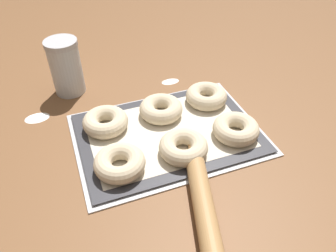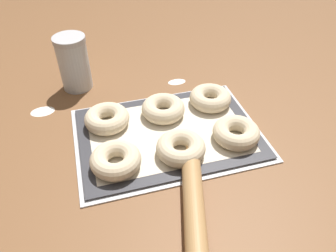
% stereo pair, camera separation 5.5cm
% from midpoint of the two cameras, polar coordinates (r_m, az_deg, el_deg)
% --- Properties ---
extents(ground_plane, '(2.80, 2.80, 0.00)m').
position_cam_midpoint_polar(ground_plane, '(0.91, -2.23, -1.75)').
color(ground_plane, brown).
extents(baking_tray, '(0.50, 0.36, 0.01)m').
position_cam_midpoint_polar(baking_tray, '(0.90, -1.74, -1.45)').
color(baking_tray, silver).
rests_on(baking_tray, ground_plane).
extents(baking_mat, '(0.48, 0.34, 0.00)m').
position_cam_midpoint_polar(baking_mat, '(0.90, -1.75, -1.19)').
color(baking_mat, '#333338').
rests_on(baking_mat, baking_tray).
extents(bagel_front_left, '(0.13, 0.13, 0.04)m').
position_cam_midpoint_polar(bagel_front_left, '(0.80, -10.39, -6.39)').
color(bagel_front_left, beige).
rests_on(bagel_front_left, baking_mat).
extents(bagel_front_center, '(0.13, 0.13, 0.04)m').
position_cam_midpoint_polar(bagel_front_center, '(0.83, 0.80, -3.72)').
color(bagel_front_center, beige).
rests_on(bagel_front_center, baking_mat).
extents(bagel_front_right, '(0.13, 0.13, 0.04)m').
position_cam_midpoint_polar(bagel_front_right, '(0.89, 10.02, -0.55)').
color(bagel_front_right, beige).
rests_on(bagel_front_right, baking_mat).
extents(bagel_back_left, '(0.13, 0.13, 0.04)m').
position_cam_midpoint_polar(bagel_back_left, '(0.92, -12.53, 0.70)').
color(bagel_back_left, beige).
rests_on(bagel_back_left, baking_mat).
extents(bagel_back_center, '(0.13, 0.13, 0.04)m').
position_cam_midpoint_polar(bagel_back_center, '(0.95, -2.89, 2.96)').
color(bagel_back_center, beige).
rests_on(bagel_back_center, baking_mat).
extents(bagel_back_right, '(0.13, 0.13, 0.04)m').
position_cam_midpoint_polar(bagel_back_right, '(1.00, 5.13, 5.18)').
color(bagel_back_right, beige).
rests_on(bagel_back_right, baking_mat).
extents(flour_canister, '(0.10, 0.10, 0.18)m').
position_cam_midpoint_polar(flour_canister, '(1.09, -18.78, 9.68)').
color(flour_canister, silver).
rests_on(flour_canister, ground_plane).
extents(rolling_pin, '(0.13, 0.38, 0.05)m').
position_cam_midpoint_polar(rolling_pin, '(0.73, 3.91, -13.37)').
color(rolling_pin, '#AD7F4C').
rests_on(rolling_pin, ground_plane).
extents(flour_patch_near, '(0.06, 0.04, 0.00)m').
position_cam_midpoint_polar(flour_patch_near, '(1.12, -1.01, 7.75)').
color(flour_patch_near, white).
rests_on(flour_patch_near, ground_plane).
extents(flour_patch_far, '(0.07, 0.05, 0.00)m').
position_cam_midpoint_polar(flour_patch_far, '(1.05, -23.26, 1.30)').
color(flour_patch_far, white).
rests_on(flour_patch_far, ground_plane).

